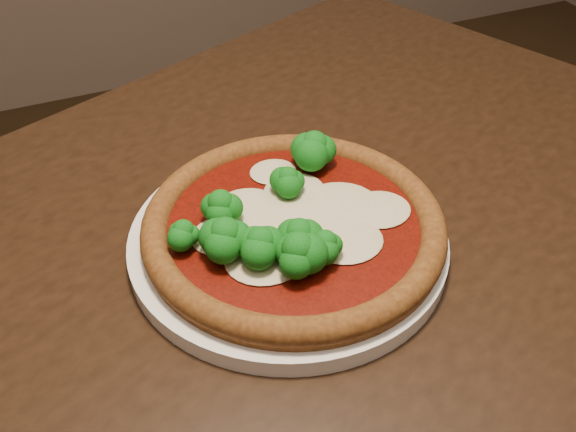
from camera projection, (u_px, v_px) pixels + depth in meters
name	position (u px, v px, depth m)	size (l,w,h in m)	color
dining_table	(269.00, 349.00, 0.66)	(1.46, 1.24, 0.75)	black
plate	(288.00, 240.00, 0.63)	(0.31, 0.31, 0.02)	white
pizza	(291.00, 223.00, 0.61)	(0.29, 0.29, 0.06)	brown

